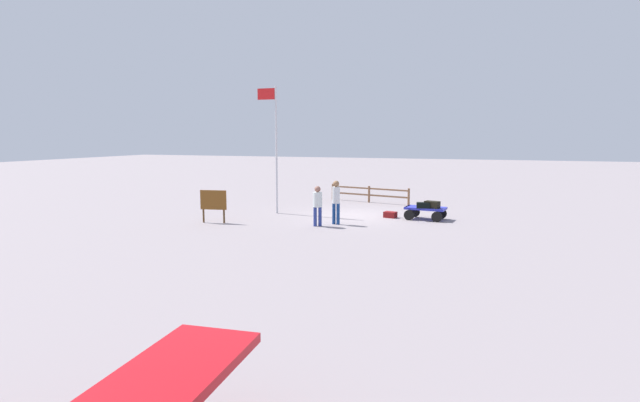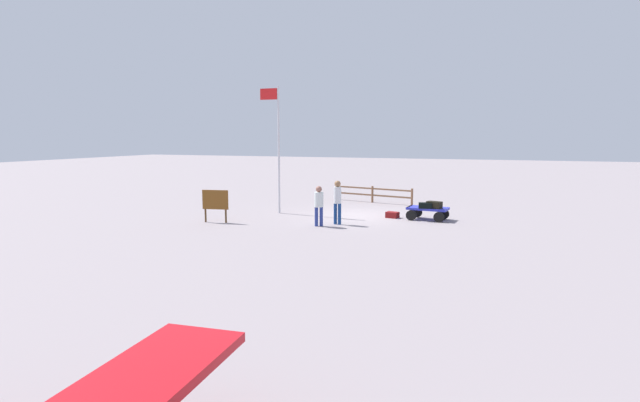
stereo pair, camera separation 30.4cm
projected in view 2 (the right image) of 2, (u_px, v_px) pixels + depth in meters
ground_plane at (358, 215)px, 23.36m from camera, size 120.00×120.00×0.00m
luggage_cart at (427, 211)px, 22.08m from camera, size 1.81×1.25×0.55m
suitcase_maroon at (434, 205)px, 21.72m from camera, size 0.70×0.55×0.30m
suitcase_dark at (425, 206)px, 21.74m from camera, size 0.62×0.43×0.24m
suitcase_navy at (392, 215)px, 22.64m from camera, size 0.61×0.50×0.27m
worker_lead at (337, 199)px, 20.85m from camera, size 0.36×0.36×1.83m
worker_trailing at (319, 202)px, 20.43m from camera, size 0.50×0.50×1.65m
flagpole at (277, 140)px, 23.61m from camera, size 0.99×0.10×5.97m
signboard at (215, 202)px, 21.32m from camera, size 1.14×0.26×1.39m
wooden_fence at (372, 193)px, 27.80m from camera, size 4.70×1.19×0.92m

